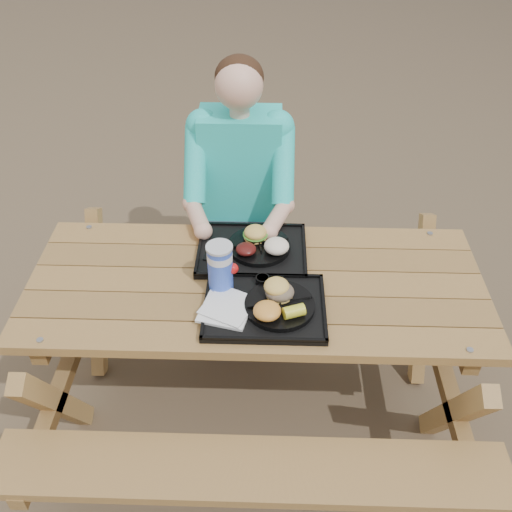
{
  "coord_description": "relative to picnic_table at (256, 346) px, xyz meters",
  "views": [
    {
      "loc": [
        0.05,
        -1.67,
        2.25
      ],
      "look_at": [
        0.0,
        0.0,
        0.88
      ],
      "focal_mm": 40.0,
      "sensor_mm": 36.0,
      "label": 1
    }
  ],
  "objects": [
    {
      "name": "soda_cup",
      "position": [
        -0.13,
        -0.06,
        0.49
      ],
      "size": [
        0.09,
        0.09,
        0.19
      ],
      "primitive_type": "cylinder",
      "color": "blue",
      "rests_on": "tray_near"
    },
    {
      "name": "burger",
      "position": [
        -0.01,
        0.23,
        0.46
      ],
      "size": [
        0.1,
        0.1,
        0.09
      ],
      "primitive_type": null,
      "color": "#E6B551",
      "rests_on": "plate_far"
    },
    {
      "name": "picnic_table",
      "position": [
        0.0,
        0.0,
        0.0
      ],
      "size": [
        1.8,
        1.49,
        0.75
      ],
      "primitive_type": null,
      "color": "#999999",
      "rests_on": "ground"
    },
    {
      "name": "tray_far",
      "position": [
        -0.02,
        0.18,
        0.39
      ],
      "size": [
        0.45,
        0.35,
        0.02
      ],
      "primitive_type": "cube",
      "color": "black",
      "rests_on": "picnic_table"
    },
    {
      "name": "potato_salad",
      "position": [
        0.08,
        0.14,
        0.44
      ],
      "size": [
        0.1,
        0.1,
        0.06
      ],
      "primitive_type": "ellipsoid",
      "color": "white",
      "rests_on": "plate_far"
    },
    {
      "name": "baked_beans",
      "position": [
        -0.04,
        0.13,
        0.43
      ],
      "size": [
        0.08,
        0.08,
        0.04
      ],
      "primitive_type": "ellipsoid",
      "color": "#4C110F",
      "rests_on": "plate_far"
    },
    {
      "name": "condiment_mustard",
      "position": [
        0.09,
        -0.04,
        0.41
      ],
      "size": [
        0.05,
        0.05,
        0.03
      ],
      "primitive_type": "cylinder",
      "color": "yellow",
      "rests_on": "tray_near"
    },
    {
      "name": "corn_cob",
      "position": [
        0.14,
        -0.23,
        0.44
      ],
      "size": [
        0.1,
        0.1,
        0.05
      ],
      "primitive_type": null,
      "rotation": [
        0.0,
        0.0,
        0.36
      ],
      "color": "yellow",
      "rests_on": "plate_near"
    },
    {
      "name": "tray_near",
      "position": [
        0.04,
        -0.16,
        0.39
      ],
      "size": [
        0.45,
        0.35,
        0.02
      ],
      "primitive_type": "cube",
      "color": "black",
      "rests_on": "picnic_table"
    },
    {
      "name": "sandwich",
      "position": [
        0.09,
        -0.12,
        0.47
      ],
      "size": [
        0.1,
        0.1,
        0.1
      ],
      "primitive_type": null,
      "color": "#EEBB54",
      "rests_on": "plate_near"
    },
    {
      "name": "mac_cheese",
      "position": [
        0.05,
        -0.23,
        0.44
      ],
      "size": [
        0.1,
        0.1,
        0.05
      ],
      "primitive_type": "ellipsoid",
      "color": "gold",
      "rests_on": "plate_near"
    },
    {
      "name": "diner",
      "position": [
        -0.09,
        0.69,
        0.27
      ],
      "size": [
        0.48,
        0.84,
        1.28
      ],
      "primitive_type": null,
      "color": "#1BB2C2",
      "rests_on": "ground"
    },
    {
      "name": "condiment_bbq",
      "position": [
        0.03,
        -0.03,
        0.41
      ],
      "size": [
        0.05,
        0.05,
        0.03
      ],
      "primitive_type": "cylinder",
      "color": "black",
      "rests_on": "tray_near"
    },
    {
      "name": "ground",
      "position": [
        0.0,
        0.0,
        -0.38
      ],
      "size": [
        60.0,
        60.0,
        0.0
      ],
      "primitive_type": "plane",
      "color": "#999999",
      "rests_on": "ground"
    },
    {
      "name": "cutlery_far",
      "position": [
        -0.18,
        0.18,
        0.4
      ],
      "size": [
        0.03,
        0.14,
        0.01
      ],
      "primitive_type": "cube",
      "rotation": [
        0.0,
        0.0,
        0.03
      ],
      "color": "black",
      "rests_on": "tray_far"
    },
    {
      "name": "napkin_stack",
      "position": [
        -0.1,
        -0.18,
        0.4
      ],
      "size": [
        0.21,
        0.21,
        0.02
      ],
      "primitive_type": "cube",
      "rotation": [
        0.0,
        0.0,
        -0.24
      ],
      "color": "white",
      "rests_on": "tray_near"
    },
    {
      "name": "plate_near",
      "position": [
        0.09,
        -0.16,
        0.41
      ],
      "size": [
        0.26,
        0.26,
        0.02
      ],
      "primitive_type": "cylinder",
      "color": "black",
      "rests_on": "tray_near"
    },
    {
      "name": "plate_far",
      "position": [
        0.01,
        0.19,
        0.41
      ],
      "size": [
        0.26,
        0.26,
        0.02
      ],
      "primitive_type": "cylinder",
      "color": "black",
      "rests_on": "tray_far"
    }
  ]
}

